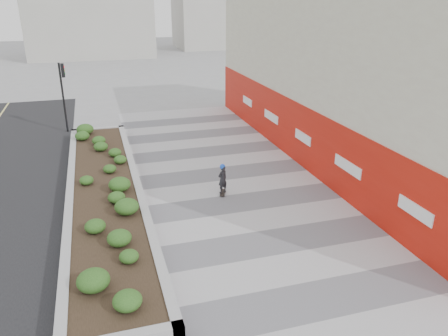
# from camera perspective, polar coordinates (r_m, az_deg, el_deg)

# --- Properties ---
(ground) EXTENTS (160.00, 160.00, 0.00)m
(ground) POSITION_cam_1_polar(r_m,az_deg,el_deg) (13.98, 9.87, -13.09)
(ground) COLOR gray
(ground) RESTS_ON ground
(walkway) EXTENTS (8.00, 36.00, 0.01)m
(walkway) POSITION_cam_1_polar(r_m,az_deg,el_deg) (16.29, 5.23, -7.40)
(walkway) COLOR #A8A8AD
(walkway) RESTS_ON ground
(building) EXTENTS (6.04, 24.08, 8.00)m
(building) POSITION_cam_1_polar(r_m,az_deg,el_deg) (23.16, 16.46, 11.09)
(building) COLOR beige
(building) RESTS_ON ground
(planter) EXTENTS (3.00, 18.00, 0.90)m
(planter) POSITION_cam_1_polar(r_m,az_deg,el_deg) (18.71, -15.34, -2.70)
(planter) COLOR #9E9EA0
(planter) RESTS_ON ground
(traffic_signal_near) EXTENTS (0.33, 0.28, 4.20)m
(traffic_signal_near) POSITION_cam_1_polar(r_m,az_deg,el_deg) (28.18, -20.27, 9.88)
(traffic_signal_near) COLOR black
(traffic_signal_near) RESTS_ON ground
(manhole_cover) EXTENTS (0.44, 0.44, 0.01)m
(manhole_cover) POSITION_cam_1_polar(r_m,az_deg,el_deg) (16.46, 6.86, -7.14)
(manhole_cover) COLOR #595654
(manhole_cover) RESTS_ON ground
(skateboarder) EXTENTS (0.53, 0.75, 1.37)m
(skateboarder) POSITION_cam_1_polar(r_m,az_deg,el_deg) (18.32, -0.20, -1.45)
(skateboarder) COLOR beige
(skateboarder) RESTS_ON ground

